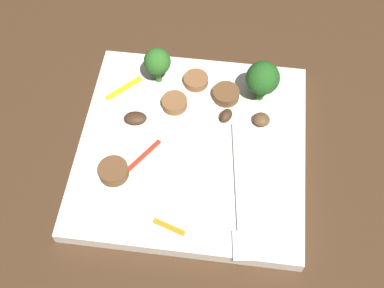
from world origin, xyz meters
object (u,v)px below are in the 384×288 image
object	(u,v)px
broccoli_floret_1	(157,62)
sausage_slice_3	(174,103)
mushroom_0	(135,118)
sausage_slice_0	(196,80)
pepper_strip_0	(144,155)
broccoli_floret_0	(263,78)
sausage_slice_2	(226,94)
sausage_slice_1	(113,171)
pepper_strip_1	(169,227)
pepper_strip_2	(124,88)
plate	(192,148)
fork	(238,198)
mushroom_1	(226,116)
mushroom_2	(261,120)

from	to	relation	value
broccoli_floret_1	sausage_slice_3	size ratio (longest dim) A/B	1.66
sausage_slice_3	mushroom_0	bearing A→B (deg)	-56.69
sausage_slice_0	pepper_strip_0	distance (m)	0.13
broccoli_floret_0	sausage_slice_2	xyz separation A→B (m)	(0.00, -0.04, -0.03)
sausage_slice_1	sausage_slice_3	distance (m)	0.12
sausage_slice_3	pepper_strip_1	bearing A→B (deg)	6.18
sausage_slice_0	pepper_strip_1	bearing A→B (deg)	-1.29
pepper_strip_2	plate	bearing A→B (deg)	53.41
broccoli_floret_0	sausage_slice_0	size ratio (longest dim) A/B	1.87
plate	broccoli_floret_1	bearing A→B (deg)	-149.20
plate	broccoli_floret_0	bearing A→B (deg)	136.42
fork	sausage_slice_0	size ratio (longest dim) A/B	5.45
sausage_slice_2	mushroom_0	world-z (taller)	same
broccoli_floret_0	pepper_strip_1	size ratio (longest dim) A/B	1.62
broccoli_floret_1	broccoli_floret_0	bearing A→B (deg)	84.51
fork	pepper_strip_2	xyz separation A→B (m)	(-0.14, -0.16, 0.00)
sausage_slice_2	pepper_strip_0	xyz separation A→B (m)	(0.10, -0.09, -0.00)
pepper_strip_2	pepper_strip_1	bearing A→B (deg)	25.31
mushroom_1	pepper_strip_0	world-z (taller)	mushroom_1
sausage_slice_0	pepper_strip_0	xyz separation A→B (m)	(0.12, -0.05, -0.00)
sausage_slice_0	mushroom_0	size ratio (longest dim) A/B	1.13
fork	pepper_strip_0	size ratio (longest dim) A/B	3.26
sausage_slice_0	mushroom_0	bearing A→B (deg)	-43.97
sausage_slice_3	pepper_strip_0	distance (m)	0.08
mushroom_2	pepper_strip_0	size ratio (longest dim) A/B	0.39
sausage_slice_0	sausage_slice_3	bearing A→B (deg)	-29.20
pepper_strip_2	sausage_slice_3	bearing A→B (deg)	75.12
sausage_slice_2	mushroom_0	size ratio (longest dim) A/B	1.21
broccoli_floret_0	mushroom_1	size ratio (longest dim) A/B	3.00
pepper_strip_1	sausage_slice_3	bearing A→B (deg)	-173.82
plate	mushroom_0	xyz separation A→B (m)	(-0.03, -0.08, 0.02)
mushroom_0	pepper_strip_0	distance (m)	0.05
broccoli_floret_0	sausage_slice_2	bearing A→B (deg)	-83.73
pepper_strip_0	mushroom_0	bearing A→B (deg)	-158.50
mushroom_1	sausage_slice_1	bearing A→B (deg)	-52.00
sausage_slice_3	pepper_strip_0	size ratio (longest dim) A/B	0.60
pepper_strip_0	pepper_strip_2	world-z (taller)	same
sausage_slice_2	pepper_strip_1	distance (m)	0.20
fork	pepper_strip_1	xyz separation A→B (m)	(0.05, -0.07, -0.00)
plate	pepper_strip_1	world-z (taller)	pepper_strip_1
fork	sausage_slice_1	distance (m)	0.15
broccoli_floret_0	sausage_slice_0	bearing A→B (deg)	-99.38
sausage_slice_0	sausage_slice_1	xyz separation A→B (m)	(0.15, -0.08, 0.00)
broccoli_floret_0	broccoli_floret_1	bearing A→B (deg)	-95.49
sausage_slice_1	pepper_strip_1	distance (m)	0.10
sausage_slice_0	pepper_strip_1	xyz separation A→B (m)	(0.21, -0.00, -0.00)
broccoli_floret_1	mushroom_2	xyz separation A→B (m)	(0.05, 0.14, -0.03)
sausage_slice_1	sausage_slice_3	bearing A→B (deg)	152.58
fork	sausage_slice_0	xyz separation A→B (m)	(-0.17, -0.07, 0.00)
broccoli_floret_1	mushroom_2	size ratio (longest dim) A/B	2.55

